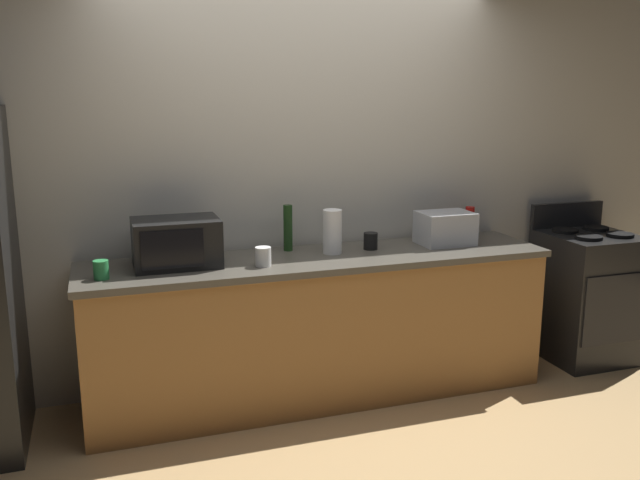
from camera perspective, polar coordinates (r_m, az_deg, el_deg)
ground_plane at (r=4.00m, az=1.89°, el=-15.36°), size 8.00×8.00×0.00m
back_wall at (r=4.33m, az=-1.73°, el=5.64°), size 6.40×0.10×2.70m
counter_run at (r=4.16m, az=0.00°, el=-7.40°), size 2.84×0.64×0.90m
stove_range at (r=5.12m, az=21.79°, el=-4.36°), size 0.60×0.61×1.08m
microwave at (r=3.87m, az=-12.16°, el=-0.21°), size 0.48×0.35×0.27m
toaster_oven at (r=4.41m, az=10.63°, el=1.00°), size 0.34×0.26×0.21m
paper_towel_roll at (r=4.08m, az=1.06°, el=0.72°), size 0.12×0.12×0.27m
bottle_hot_sauce at (r=4.67m, az=12.63°, el=1.53°), size 0.06×0.06×0.21m
bottle_wine at (r=4.15m, az=-2.75°, el=1.04°), size 0.06×0.06×0.29m
mug_white at (r=3.80m, az=-4.87°, el=-1.42°), size 0.09×0.09×0.11m
mug_green at (r=3.71m, az=-18.17°, el=-2.43°), size 0.08×0.08×0.10m
mug_black at (r=4.21m, az=4.34°, el=-0.09°), size 0.09×0.09×0.11m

